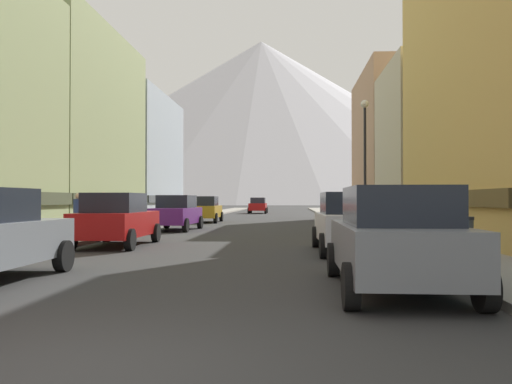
{
  "coord_description": "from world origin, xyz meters",
  "views": [
    {
      "loc": [
        2.02,
        -4.46,
        1.56
      ],
      "look_at": [
        -0.06,
        27.35,
        2.02
      ],
      "focal_mm": 36.77,
      "sensor_mm": 36.0,
      "label": 1
    }
  ],
  "objects_px": {
    "car_left_1": "(117,219)",
    "pedestrian_1": "(103,213)",
    "car_driving_0": "(258,205)",
    "trash_bin_right": "(462,236)",
    "pedestrian_0": "(78,216)",
    "car_right_1": "(350,222)",
    "streetlamp_right": "(365,145)",
    "car_left_2": "(176,213)",
    "car_right_0": "(395,239)",
    "pedestrian_2": "(419,221)",
    "potted_plant_1": "(414,219)",
    "car_left_3": "(205,209)",
    "potted_plant_0": "(399,218)"
  },
  "relations": [
    {
      "from": "car_left_2",
      "to": "car_left_3",
      "type": "xyz_separation_m",
      "value": [
        -0.0,
        9.2,
        0.0
      ]
    },
    {
      "from": "potted_plant_1",
      "to": "car_left_2",
      "type": "bearing_deg",
      "value": 155.84
    },
    {
      "from": "car_left_3",
      "to": "car_right_1",
      "type": "bearing_deg",
      "value": -69.1
    },
    {
      "from": "car_left_3",
      "to": "pedestrian_2",
      "type": "height_order",
      "value": "car_left_3"
    },
    {
      "from": "car_left_3",
      "to": "streetlamp_right",
      "type": "relative_size",
      "value": 0.76
    },
    {
      "from": "car_driving_0",
      "to": "pedestrian_2",
      "type": "distance_m",
      "value": 42.13
    },
    {
      "from": "car_right_1",
      "to": "streetlamp_right",
      "type": "distance_m",
      "value": 8.61
    },
    {
      "from": "car_left_2",
      "to": "pedestrian_2",
      "type": "height_order",
      "value": "car_left_2"
    },
    {
      "from": "car_left_3",
      "to": "car_right_0",
      "type": "bearing_deg",
      "value": -74.02
    },
    {
      "from": "car_left_1",
      "to": "potted_plant_0",
      "type": "distance_m",
      "value": 12.94
    },
    {
      "from": "trash_bin_right",
      "to": "pedestrian_1",
      "type": "bearing_deg",
      "value": 144.02
    },
    {
      "from": "car_right_1",
      "to": "streetlamp_right",
      "type": "height_order",
      "value": "streetlamp_right"
    },
    {
      "from": "car_driving_0",
      "to": "car_right_0",
      "type": "bearing_deg",
      "value": -83.82
    },
    {
      "from": "car_left_3",
      "to": "pedestrian_0",
      "type": "relative_size",
      "value": 2.68
    },
    {
      "from": "potted_plant_0",
      "to": "pedestrian_2",
      "type": "distance_m",
      "value": 6.88
    },
    {
      "from": "trash_bin_right",
      "to": "potted_plant_0",
      "type": "bearing_deg",
      "value": 86.56
    },
    {
      "from": "car_left_2",
      "to": "car_left_1",
      "type": "bearing_deg",
      "value": -90.01
    },
    {
      "from": "car_left_2",
      "to": "pedestrian_0",
      "type": "relative_size",
      "value": 2.7
    },
    {
      "from": "pedestrian_2",
      "to": "pedestrian_0",
      "type": "bearing_deg",
      "value": 169.06
    },
    {
      "from": "pedestrian_0",
      "to": "pedestrian_1",
      "type": "height_order",
      "value": "pedestrian_1"
    },
    {
      "from": "car_right_0",
      "to": "streetlamp_right",
      "type": "relative_size",
      "value": 0.75
    },
    {
      "from": "car_left_1",
      "to": "trash_bin_right",
      "type": "height_order",
      "value": "car_left_1"
    },
    {
      "from": "car_left_2",
      "to": "car_left_3",
      "type": "bearing_deg",
      "value": 90.01
    },
    {
      "from": "potted_plant_1",
      "to": "pedestrian_0",
      "type": "height_order",
      "value": "pedestrian_0"
    },
    {
      "from": "car_right_1",
      "to": "potted_plant_1",
      "type": "distance_m",
      "value": 6.67
    },
    {
      "from": "streetlamp_right",
      "to": "pedestrian_2",
      "type": "bearing_deg",
      "value": -81.51
    },
    {
      "from": "car_left_3",
      "to": "car_right_1",
      "type": "distance_m",
      "value": 21.3
    },
    {
      "from": "car_right_1",
      "to": "trash_bin_right",
      "type": "distance_m",
      "value": 3.33
    },
    {
      "from": "car_left_3",
      "to": "car_left_1",
      "type": "bearing_deg",
      "value": -90.0
    },
    {
      "from": "car_left_1",
      "to": "pedestrian_1",
      "type": "height_order",
      "value": "pedestrian_1"
    },
    {
      "from": "car_right_0",
      "to": "car_driving_0",
      "type": "xyz_separation_m",
      "value": [
        -5.4,
        49.87,
        0.0
      ]
    },
    {
      "from": "car_left_2",
      "to": "trash_bin_right",
      "type": "height_order",
      "value": "car_left_2"
    },
    {
      "from": "car_left_1",
      "to": "car_driving_0",
      "type": "relative_size",
      "value": 1.01
    },
    {
      "from": "streetlamp_right",
      "to": "car_right_0",
      "type": "bearing_deg",
      "value": -96.1
    },
    {
      "from": "potted_plant_1",
      "to": "car_left_3",
      "type": "bearing_deg",
      "value": 127.55
    },
    {
      "from": "car_right_0",
      "to": "pedestrian_1",
      "type": "height_order",
      "value": "pedestrian_1"
    },
    {
      "from": "potted_plant_1",
      "to": "pedestrian_2",
      "type": "xyz_separation_m",
      "value": [
        -0.75,
        -4.0,
        0.07
      ]
    },
    {
      "from": "car_driving_0",
      "to": "streetlamp_right",
      "type": "xyz_separation_m",
      "value": [
        6.95,
        -35.36,
        3.09
      ]
    },
    {
      "from": "car_left_3",
      "to": "car_driving_0",
      "type": "relative_size",
      "value": 1.01
    },
    {
      "from": "car_right_0",
      "to": "car_driving_0",
      "type": "bearing_deg",
      "value": 96.18
    },
    {
      "from": "car_left_1",
      "to": "pedestrian_1",
      "type": "relative_size",
      "value": 2.54
    },
    {
      "from": "car_right_0",
      "to": "potted_plant_1",
      "type": "xyz_separation_m",
      "value": [
        3.2,
        12.49,
        -0.13
      ]
    },
    {
      "from": "potted_plant_0",
      "to": "pedestrian_1",
      "type": "distance_m",
      "value": 13.36
    },
    {
      "from": "car_left_1",
      "to": "trash_bin_right",
      "type": "distance_m",
      "value": 10.8
    },
    {
      "from": "car_left_2",
      "to": "pedestrian_1",
      "type": "xyz_separation_m",
      "value": [
        -2.45,
        -3.67,
        0.06
      ]
    },
    {
      "from": "trash_bin_right",
      "to": "pedestrian_0",
      "type": "xyz_separation_m",
      "value": [
        -12.6,
        6.39,
        0.27
      ]
    },
    {
      "from": "car_left_3",
      "to": "potted_plant_1",
      "type": "relative_size",
      "value": 4.21
    },
    {
      "from": "car_left_1",
      "to": "pedestrian_2",
      "type": "bearing_deg",
      "value": 1.65
    },
    {
      "from": "trash_bin_right",
      "to": "pedestrian_1",
      "type": "distance_m",
      "value": 15.57
    },
    {
      "from": "streetlamp_right",
      "to": "trash_bin_right",
      "type": "bearing_deg",
      "value": -84.29
    }
  ]
}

